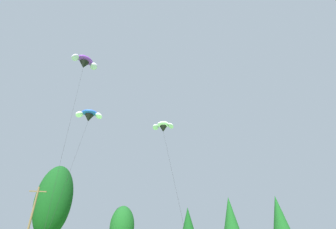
{
  "coord_description": "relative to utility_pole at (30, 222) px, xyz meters",
  "views": [
    {
      "loc": [
        -1.78,
        0.55,
        2.5
      ],
      "look_at": [
        2.79,
        20.17,
        13.72
      ],
      "focal_mm": 24.98,
      "sensor_mm": 36.0,
      "label": 1
    }
  ],
  "objects": [
    {
      "name": "parafoil_kite_mid_white",
      "position": [
        15.26,
        -11.42,
        10.16
      ],
      "size": [
        2.86,
        10.78,
        14.19
      ],
      "color": "white"
    },
    {
      "name": "parafoil_kite_far_blue_white",
      "position": [
        5.88,
        -7.62,
        12.6
      ],
      "size": [
        3.69,
        14.25,
        16.83
      ],
      "color": "blue"
    },
    {
      "name": "treeline_tree_g",
      "position": [
        43.72,
        8.36,
        2.21
      ],
      "size": [
        4.14,
        4.14,
        11.54
      ],
      "color": "#472D19",
      "rests_on": "ground_plane"
    },
    {
      "name": "utility_pole",
      "position": [
        0.0,
        0.0,
        0.0
      ],
      "size": [
        2.2,
        0.26,
        9.52
      ],
      "color": "brown",
      "rests_on": "ground_plane"
    },
    {
      "name": "treeline_tree_d",
      "position": [
        12.3,
        7.33,
        0.05
      ],
      "size": [
        4.06,
        4.06,
        8.39
      ],
      "color": "#472D19",
      "rests_on": "ground_plane"
    },
    {
      "name": "treeline_tree_f",
      "position": [
        33.43,
        9.41,
        1.89
      ],
      "size": [
        4.03,
        4.03,
        11.03
      ],
      "color": "#472D19",
      "rests_on": "ground_plane"
    },
    {
      "name": "treeline_tree_e",
      "position": [
        23.87,
        7.06,
        0.27
      ],
      "size": [
        3.46,
        3.46,
        8.45
      ],
      "color": "#472D19",
      "rests_on": "ground_plane"
    },
    {
      "name": "parafoil_kite_high_purple",
      "position": [
        4.14,
        -9.14,
        20.26
      ],
      "size": [
        4.36,
        13.47,
        24.63
      ],
      "color": "purple"
    },
    {
      "name": "treeline_tree_c",
      "position": [
        0.85,
        6.81,
        3.77
      ],
      "size": [
        5.72,
        5.72,
        14.52
      ],
      "color": "#472D19",
      "rests_on": "ground_plane"
    }
  ]
}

